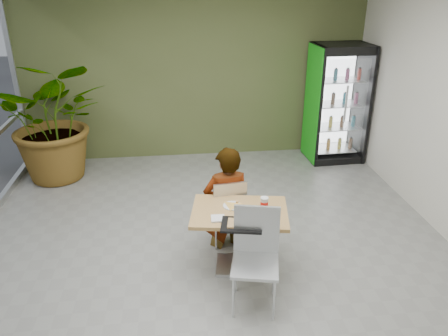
{
  "coord_description": "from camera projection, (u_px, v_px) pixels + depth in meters",
  "views": [
    {
      "loc": [
        -0.39,
        -4.13,
        3.12
      ],
      "look_at": [
        0.17,
        0.57,
        1.0
      ],
      "focal_mm": 35.0,
      "sensor_mm": 36.0,
      "label": 1
    }
  ],
  "objects": [
    {
      "name": "cafeteria_tray",
      "position": [
        242.0,
        225.0,
        4.47
      ],
      "size": [
        0.47,
        0.38,
        0.02
      ],
      "primitive_type": "cube",
      "rotation": [
        0.0,
        0.0,
        -0.2
      ],
      "color": "black",
      "rests_on": "dining_table"
    },
    {
      "name": "chair_near",
      "position": [
        256.0,
        249.0,
        4.35
      ],
      "size": [
        0.55,
        0.55,
        1.04
      ],
      "rotation": [
        0.0,
        0.0,
        -0.22
      ],
      "color": "silver",
      "rests_on": "ground"
    },
    {
      "name": "pizza_plate",
      "position": [
        232.0,
        205.0,
        4.85
      ],
      "size": [
        0.29,
        0.28,
        0.03
      ],
      "color": "silver",
      "rests_on": "dining_table"
    },
    {
      "name": "napkin_stack",
      "position": [
        218.0,
        218.0,
        4.59
      ],
      "size": [
        0.15,
        0.15,
        0.02
      ],
      "primitive_type": "cube",
      "rotation": [
        0.0,
        0.0,
        -0.05
      ],
      "color": "silver",
      "rests_on": "dining_table"
    },
    {
      "name": "ground",
      "position": [
        215.0,
        267.0,
        5.07
      ],
      "size": [
        7.0,
        7.0,
        0.0
      ],
      "primitive_type": "plane",
      "color": "slate",
      "rests_on": "ground"
    },
    {
      "name": "soda_cup",
      "position": [
        264.0,
        204.0,
        4.75
      ],
      "size": [
        0.09,
        0.09,
        0.16
      ],
      "color": "silver",
      "rests_on": "dining_table"
    },
    {
      "name": "potted_plant",
      "position": [
        56.0,
        120.0,
        6.92
      ],
      "size": [
        1.84,
        1.61,
        1.97
      ],
      "primitive_type": "imported",
      "rotation": [
        0.0,
        0.0,
        -0.04
      ],
      "color": "#3E712D",
      "rests_on": "ground"
    },
    {
      "name": "dining_table",
      "position": [
        239.0,
        227.0,
        4.85
      ],
      "size": [
        1.15,
        0.89,
        0.75
      ],
      "rotation": [
        0.0,
        0.0,
        -0.17
      ],
      "color": "#A88148",
      "rests_on": "ground"
    },
    {
      "name": "room_envelope",
      "position": [
        214.0,
        138.0,
        4.41
      ],
      "size": [
        6.0,
        7.0,
        3.2
      ],
      "primitive_type": null,
      "color": "beige",
      "rests_on": "ground"
    },
    {
      "name": "chair_far",
      "position": [
        228.0,
        208.0,
        5.28
      ],
      "size": [
        0.45,
        0.45,
        0.9
      ],
      "rotation": [
        0.0,
        0.0,
        3.27
      ],
      "color": "silver",
      "rests_on": "ground"
    },
    {
      "name": "seated_woman",
      "position": [
        227.0,
        208.0,
        5.33
      ],
      "size": [
        0.63,
        0.45,
        1.59
      ],
      "primitive_type": "imported",
      "rotation": [
        0.0,
        0.0,
        3.27
      ],
      "color": "black",
      "rests_on": "ground"
    },
    {
      "name": "beverage_fridge",
      "position": [
        337.0,
        104.0,
        7.65
      ],
      "size": [
        0.97,
        0.76,
        2.05
      ],
      "rotation": [
        0.0,
        0.0,
        0.05
      ],
      "color": "black",
      "rests_on": "ground"
    }
  ]
}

